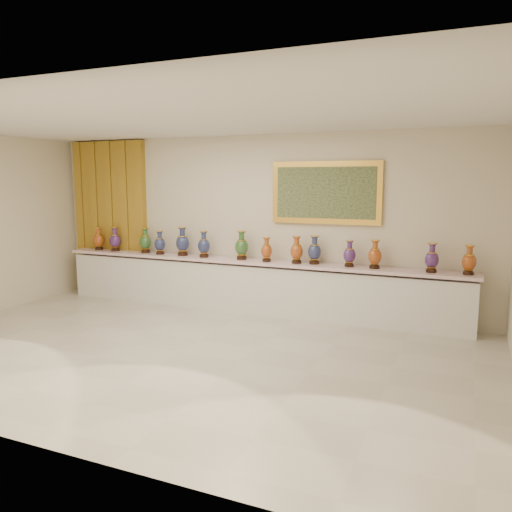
{
  "coord_description": "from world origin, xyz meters",
  "views": [
    {
      "loc": [
        3.39,
        -5.39,
        2.23
      ],
      "look_at": [
        0.37,
        1.7,
        1.06
      ],
      "focal_mm": 35.0,
      "sensor_mm": 36.0,
      "label": 1
    }
  ],
  "objects_px": {
    "vase_1": "(115,240)",
    "vase_0": "(99,240)",
    "counter": "(249,286)",
    "vase_2": "(145,242)"
  },
  "relations": [
    {
      "from": "counter",
      "to": "vase_2",
      "type": "relative_size",
      "value": 15.53
    },
    {
      "from": "vase_1",
      "to": "vase_0",
      "type": "bearing_deg",
      "value": -179.1
    },
    {
      "from": "vase_2",
      "to": "counter",
      "type": "bearing_deg",
      "value": 0.2
    },
    {
      "from": "vase_0",
      "to": "vase_2",
      "type": "height_order",
      "value": "vase_2"
    },
    {
      "from": "counter",
      "to": "vase_2",
      "type": "height_order",
      "value": "vase_2"
    },
    {
      "from": "counter",
      "to": "vase_2",
      "type": "xyz_separation_m",
      "value": [
        -2.11,
        -0.01,
        0.67
      ]
    },
    {
      "from": "counter",
      "to": "vase_1",
      "type": "distance_m",
      "value": 2.88
    },
    {
      "from": "vase_0",
      "to": "vase_1",
      "type": "xyz_separation_m",
      "value": [
        0.39,
        0.01,
        0.01
      ]
    },
    {
      "from": "counter",
      "to": "vase_1",
      "type": "xyz_separation_m",
      "value": [
        -2.8,
        -0.01,
        0.67
      ]
    },
    {
      "from": "vase_1",
      "to": "vase_2",
      "type": "height_order",
      "value": "vase_2"
    }
  ]
}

